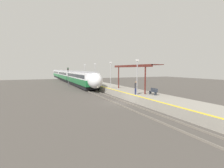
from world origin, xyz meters
TOP-DOWN VIEW (x-y plane):
  - ground_plane at (0.00, 0.00)m, footprint 120.00×120.00m
  - rail_left at (-0.72, 0.00)m, footprint 0.08×90.00m
  - rail_right at (0.72, 0.00)m, footprint 0.08×90.00m
  - train at (0.00, 43.11)m, footprint 2.89×69.55m
  - platform_right at (3.89, 0.00)m, footprint 4.49×64.00m
  - platform_bench at (4.39, -1.48)m, footprint 0.44×1.52m
  - person_waiting at (2.42, -0.22)m, footprint 0.36×0.23m
  - railway_signal at (-2.57, 24.48)m, footprint 0.28×0.28m
  - lamppost_near at (2.34, -0.62)m, footprint 0.36×0.20m
  - lamppost_mid at (2.34, 8.38)m, footprint 0.36×0.20m
  - lamppost_far at (2.34, 17.37)m, footprint 0.36×0.20m
  - lamppost_farthest at (2.34, 26.37)m, footprint 0.36×0.20m
  - station_canopy at (4.25, 3.66)m, footprint 2.02×11.42m

SIDE VIEW (x-z plane):
  - ground_plane at x=0.00m, z-range 0.00..0.00m
  - rail_left at x=-0.72m, z-range 0.00..0.15m
  - rail_right at x=0.72m, z-range 0.00..0.15m
  - platform_right at x=3.89m, z-range 0.00..1.00m
  - platform_bench at x=4.39m, z-range 1.02..1.91m
  - person_waiting at x=2.42m, z-range 1.04..2.83m
  - train at x=0.00m, z-range 0.28..4.21m
  - railway_signal at x=-2.57m, z-range 0.51..5.31m
  - lamppost_near at x=2.34m, z-range 1.37..6.12m
  - lamppost_mid at x=2.34m, z-range 1.37..6.12m
  - lamppost_far at x=2.34m, z-range 1.37..6.12m
  - lamppost_farthest at x=2.34m, z-range 1.37..6.12m
  - station_canopy at x=4.25m, z-range 2.77..6.88m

